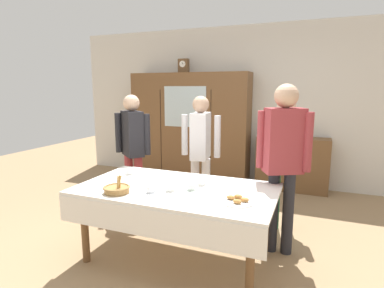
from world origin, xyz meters
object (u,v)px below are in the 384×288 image
object	(u,v)px
person_near_right_end	(284,151)
tea_cup_back_edge	(201,183)
wall_cabinet	(190,127)
mantel_clock	(184,66)
bread_basket	(117,189)
spoon_near_right	(211,194)
dining_table	(175,197)
person_beside_shelf	(201,145)
spoon_far_right	(123,185)
tea_cup_near_left	(129,172)
bookshelf_low	(292,164)
pastry_plate	(237,201)
tea_cup_mid_right	(191,188)
book_stack	(294,135)
person_by_cabinet	(133,142)
person_behind_table_right	(283,153)
tea_cup_center	(151,190)
tea_cup_mid_left	(170,189)

from	to	relation	value
person_near_right_end	tea_cup_back_edge	bearing A→B (deg)	-126.00
wall_cabinet	mantel_clock	size ratio (longest dim) A/B	8.85
bread_basket	spoon_near_right	world-z (taller)	bread_basket
dining_table	person_beside_shelf	size ratio (longest dim) A/B	1.19
spoon_far_right	tea_cup_near_left	bearing A→B (deg)	113.94
bookshelf_low	tea_cup_near_left	world-z (taller)	bookshelf_low
pastry_plate	tea_cup_mid_right	bearing A→B (deg)	163.73
person_beside_shelf	pastry_plate	bearing A→B (deg)	-57.86
person_near_right_end	wall_cabinet	bearing A→B (deg)	139.74
wall_cabinet	tea_cup_near_left	bearing A→B (deg)	-84.03
book_stack	person_by_cabinet	xyz separation A→B (m)	(-1.90, -1.73, 0.04)
wall_cabinet	person_behind_table_right	size ratio (longest dim) A/B	1.25
tea_cup_near_left	tea_cup_center	distance (m)	0.67
person_beside_shelf	tea_cup_mid_left	bearing A→B (deg)	-83.03
bookshelf_low	tea_cup_mid_right	distance (m)	2.76
book_stack	spoon_near_right	bearing A→B (deg)	-100.86
mantel_clock	tea_cup_back_edge	size ratio (longest dim) A/B	1.85
person_behind_table_right	person_beside_shelf	bearing A→B (deg)	151.84
tea_cup_center	bread_basket	distance (m)	0.31
tea_cup_mid_left	tea_cup_near_left	bearing A→B (deg)	152.50
bookshelf_low	person_near_right_end	world-z (taller)	person_near_right_end
bread_basket	person_behind_table_right	size ratio (longest dim) A/B	0.14
spoon_near_right	person_by_cabinet	world-z (taller)	person_by_cabinet
tea_cup_back_edge	person_behind_table_right	xyz separation A→B (m)	(0.71, 0.38, 0.28)
tea_cup_mid_right	tea_cup_center	size ratio (longest dim) A/B	1.00
book_stack	person_near_right_end	world-z (taller)	person_near_right_end
wall_cabinet	person_by_cabinet	world-z (taller)	wall_cabinet
tea_cup_center	bread_basket	world-z (taller)	bread_basket
mantel_clock	tea_cup_back_edge	xyz separation A→B (m)	(1.22, -2.43, -1.28)
dining_table	tea_cup_back_edge	xyz separation A→B (m)	(0.21, 0.16, 0.12)
spoon_far_right	person_near_right_end	xyz separation A→B (m)	(1.38, 1.20, 0.21)
wall_cabinet	person_by_cabinet	xyz separation A→B (m)	(-0.13, -1.68, -0.01)
mantel_clock	bookshelf_low	distance (m)	2.48
wall_cabinet	person_beside_shelf	distance (m)	1.66
tea_cup_near_left	mantel_clock	bearing A→B (deg)	98.74
tea_cup_mid_right	person_by_cabinet	world-z (taller)	person_by_cabinet
pastry_plate	person_near_right_end	bearing A→B (deg)	78.65
tea_cup_back_edge	person_near_right_end	distance (m)	1.16
spoon_far_right	bread_basket	bearing A→B (deg)	-70.85
person_near_right_end	person_by_cabinet	distance (m)	1.91
book_stack	person_beside_shelf	xyz separation A→B (m)	(-1.03, -1.53, 0.03)
person_near_right_end	spoon_far_right	bearing A→B (deg)	-139.04
person_behind_table_right	dining_table	bearing A→B (deg)	-149.69
person_near_right_end	person_behind_table_right	distance (m)	0.56
book_stack	person_behind_table_right	distance (m)	2.11
dining_table	pastry_plate	bearing A→B (deg)	-12.24
book_stack	tea_cup_center	bearing A→B (deg)	-109.73
person_beside_shelf	tea_cup_back_edge	bearing A→B (deg)	-69.44
tea_cup_center	bread_basket	bearing A→B (deg)	-160.59
spoon_far_right	tea_cup_center	bearing A→B (deg)	-14.72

